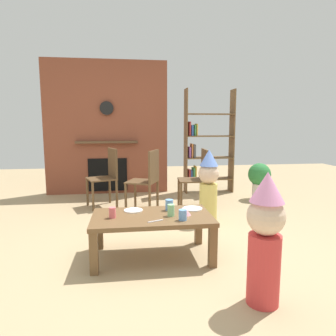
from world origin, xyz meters
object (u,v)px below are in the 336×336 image
paper_cup_far_left (171,210)px  potted_plant_tall (259,178)px  bookshelf (205,146)px  paper_cup_near_left (112,213)px  coffee_table (152,222)px  paper_plate_rear (133,210)px  child_in_pink (209,184)px  dining_chair_middle (148,177)px  child_with_cone_hat (265,236)px  dining_chair_right (198,175)px  birthday_cake_slice (186,212)px  paper_cup_center (183,215)px  paper_cup_near_right (169,205)px  dining_chair_left (107,174)px  paper_plate_front (192,209)px

paper_cup_far_left → potted_plant_tall: bearing=49.1°
bookshelf → paper_cup_near_left: bearing=-119.7°
coffee_table → paper_plate_rear: paper_plate_rear is taller
paper_cup_near_left → child_in_pink: bearing=40.1°
potted_plant_tall → dining_chair_middle: bearing=-165.6°
paper_cup_near_left → child_with_cone_hat: (1.08, -0.84, 0.04)m
paper_cup_far_left → dining_chair_middle: (-0.10, 1.60, 0.04)m
bookshelf → dining_chair_right: size_ratio=2.11×
dining_chair_right → birthday_cake_slice: bearing=76.8°
dining_chair_middle → bookshelf: bearing=-110.7°
birthday_cake_slice → dining_chair_right: 1.73m
paper_cup_center → potted_plant_tall: (1.73, 2.24, -0.09)m
potted_plant_tall → coffee_table: bearing=-134.2°
bookshelf → dining_chair_right: bookshelf is taller
coffee_table → paper_cup_near_left: (-0.37, -0.03, 0.11)m
paper_cup_near_left → paper_cup_center: size_ratio=1.01×
paper_cup_far_left → dining_chair_right: dining_chair_right is taller
paper_cup_far_left → paper_cup_near_left: bearing=178.6°
paper_cup_near_right → dining_chair_right: size_ratio=0.12×
paper_cup_near_left → dining_chair_left: (-0.16, 1.97, 0.05)m
bookshelf → dining_chair_left: (-1.74, -0.79, -0.36)m
paper_cup_near_left → dining_chair_left: dining_chair_left is taller
paper_cup_far_left → dining_chair_left: (-0.71, 1.99, 0.04)m
child_in_pink → dining_chair_right: (0.02, 0.66, 0.01)m
paper_cup_far_left → paper_plate_front: paper_cup_far_left is taller
paper_cup_near_left → child_in_pink: child_in_pink is taller
paper_cup_far_left → coffee_table: bearing=165.8°
paper_plate_front → dining_chair_left: bearing=118.1°
child_in_pink → paper_cup_near_left: bearing=-9.8°
child_with_cone_hat → dining_chair_right: 2.49m
paper_plate_rear → birthday_cake_slice: bearing=-22.9°
paper_plate_front → dining_chair_middle: bearing=104.1°
coffee_table → birthday_cake_slice: (0.32, -0.04, 0.09)m
birthday_cake_slice → paper_cup_far_left: bearing=-177.3°
dining_chair_left → child_in_pink: bearing=124.0°
bookshelf → paper_cup_near_left: bookshelf is taller
paper_cup_far_left → child_in_pink: 1.19m
dining_chair_right → child_with_cone_hat: bearing=91.4°
child_with_cone_hat → child_in_pink: size_ratio=1.00×
paper_plate_rear → child_with_cone_hat: (0.89, -1.04, 0.08)m
dining_chair_left → potted_plant_tall: bearing=162.8°
child_in_pink → dining_chair_left: 1.66m
paper_cup_near_left → paper_plate_front: size_ratio=0.49×
coffee_table → potted_plant_tall: (1.99, 2.05, 0.02)m
paper_cup_center → bookshelf: bearing=71.9°
dining_chair_left → dining_chair_middle: 0.71m
paper_cup_near_left → child_with_cone_hat: size_ratio=0.10×
paper_plate_rear → dining_chair_left: bearing=101.5°
paper_plate_front → potted_plant_tall: potted_plant_tall is taller
bookshelf → dining_chair_right: 1.24m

